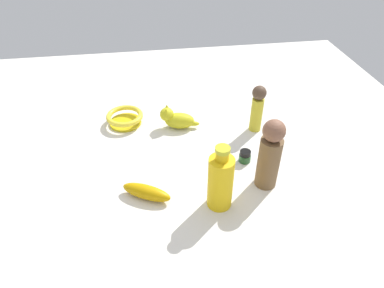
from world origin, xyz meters
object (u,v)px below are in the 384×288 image
at_px(bottle_tall, 221,181).
at_px(person_figure_child, 257,107).
at_px(cat_figurine, 176,119).
at_px(bowl, 125,118).
at_px(person_figure_adult, 270,154).
at_px(banana, 146,192).
at_px(nail_polish_jar, 245,156).

bearing_deg(bottle_tall, person_figure_child, -121.34).
distance_m(cat_figurine, bowl, 0.21).
bearing_deg(cat_figurine, person_figure_adult, 124.76).
distance_m(person_figure_adult, cat_figurine, 0.45).
distance_m(person_figure_child, cat_figurine, 0.32).
height_order(person_figure_child, cat_figurine, person_figure_child).
xyz_separation_m(banana, nail_polish_jar, (-0.35, -0.13, -0.00)).
bearing_deg(bowl, person_figure_child, 167.08).
relative_size(person_figure_adult, nail_polish_jar, 5.69).
bearing_deg(person_figure_child, cat_figurine, -11.01).
bearing_deg(bowl, cat_figurine, 164.25).
height_order(person_figure_child, bottle_tall, bottle_tall).
distance_m(nail_polish_jar, bowl, 0.52).
relative_size(banana, bottle_tall, 0.73).
height_order(person_figure_adult, person_figure_child, person_figure_adult).
bearing_deg(person_figure_adult, bowl, -42.67).
relative_size(cat_figurine, banana, 0.96).
bearing_deg(cat_figurine, bottle_tall, 100.96).
relative_size(banana, bowl, 1.09).
bearing_deg(person_figure_child, nail_polish_jar, 63.32).
xyz_separation_m(banana, bowl, (0.07, -0.43, 0.00)).
bearing_deg(cat_figurine, nail_polish_jar, 131.46).
bearing_deg(nail_polish_jar, cat_figurine, -48.54).
relative_size(person_figure_child, banana, 1.19).
bearing_deg(nail_polish_jar, person_figure_adult, 107.13).
bearing_deg(bowl, nail_polish_jar, 144.33).
height_order(person_figure_child, banana, person_figure_child).
distance_m(person_figure_adult, bowl, 0.63).
xyz_separation_m(person_figure_child, bottle_tall, (0.23, 0.37, -0.01)).
relative_size(cat_figurine, bottle_tall, 0.71).
bearing_deg(cat_figurine, banana, 69.69).
height_order(person_figure_adult, bottle_tall, person_figure_adult).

